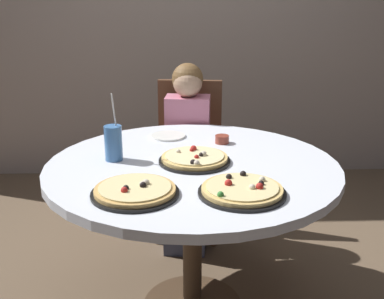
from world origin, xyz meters
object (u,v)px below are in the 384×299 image
at_px(pizza_cheese, 242,190).
at_px(soda_cup, 113,143).
at_px(diner_child, 187,166).
at_px(pizza_pepperoni, 135,191).
at_px(sauce_bowl, 222,139).
at_px(dining_table, 192,182).
at_px(chair_wooden, 189,149).
at_px(pizza_veggie, 195,159).
at_px(plate_small, 168,136).

distance_m(pizza_cheese, soda_cup, 0.67).
height_order(diner_child, pizza_pepperoni, diner_child).
height_order(pizza_cheese, sauce_bowl, pizza_cheese).
distance_m(diner_child, sauce_bowl, 0.51).
xyz_separation_m(dining_table, diner_child, (-0.01, 0.69, -0.18)).
bearing_deg(pizza_cheese, soda_cup, 142.48).
bearing_deg(diner_child, chair_wooden, 84.47).
bearing_deg(diner_child, sauce_bowl, -66.76).
bearing_deg(pizza_veggie, soda_cup, 173.16).
height_order(soda_cup, sauce_bowl, soda_cup).
height_order(dining_table, chair_wooden, chair_wooden).
xyz_separation_m(diner_child, plate_small, (-0.10, -0.27, 0.27)).
distance_m(diner_child, pizza_cheese, 1.08).
bearing_deg(diner_child, pizza_cheese, -79.88).
distance_m(sauce_bowl, plate_small, 0.30).
xyz_separation_m(chair_wooden, diner_child, (-0.02, -0.18, -0.05)).
bearing_deg(dining_table, chair_wooden, 89.37).
bearing_deg(plate_small, pizza_veggie, -72.66).
xyz_separation_m(sauce_bowl, plate_small, (-0.27, 0.12, -0.02)).
distance_m(chair_wooden, sauce_bowl, 0.64).
xyz_separation_m(pizza_veggie, soda_cup, (-0.36, 0.04, 0.06)).
bearing_deg(pizza_veggie, chair_wooden, 90.06).
distance_m(soda_cup, plate_small, 0.43).
bearing_deg(pizza_veggie, pizza_cheese, -65.48).
distance_m(chair_wooden, pizza_veggie, 0.88).
height_order(chair_wooden, diner_child, diner_child).
bearing_deg(dining_table, pizza_cheese, -62.83).
xyz_separation_m(pizza_cheese, sauce_bowl, (-0.02, 0.64, 0.00)).
relative_size(pizza_cheese, soda_cup, 1.09).
relative_size(dining_table, pizza_cheese, 3.89).
bearing_deg(pizza_veggie, sauce_bowl, 61.60).
bearing_deg(soda_cup, sauce_bowl, 24.39).
distance_m(chair_wooden, pizza_cheese, 1.25).
bearing_deg(chair_wooden, pizza_cheese, -82.18).
height_order(chair_wooden, pizza_pepperoni, chair_wooden).
distance_m(pizza_cheese, pizza_pepperoni, 0.41).
xyz_separation_m(diner_child, pizza_veggie, (0.02, -0.67, 0.28)).
relative_size(diner_child, soda_cup, 3.51).
distance_m(pizza_pepperoni, sauce_bowl, 0.74).
relative_size(chair_wooden, diner_child, 0.88).
height_order(pizza_pepperoni, plate_small, pizza_pepperoni).
xyz_separation_m(diner_child, pizza_cheese, (0.18, -1.03, 0.28)).
bearing_deg(dining_table, diner_child, 90.66).
relative_size(soda_cup, plate_small, 1.71).
distance_m(pizza_veggie, pizza_pepperoni, 0.43).
distance_m(dining_table, pizza_cheese, 0.40).
xyz_separation_m(pizza_pepperoni, plate_small, (0.12, 0.75, -0.01)).
distance_m(dining_table, pizza_pepperoni, 0.42).
relative_size(dining_table, diner_child, 1.21).
height_order(chair_wooden, pizza_veggie, chair_wooden).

